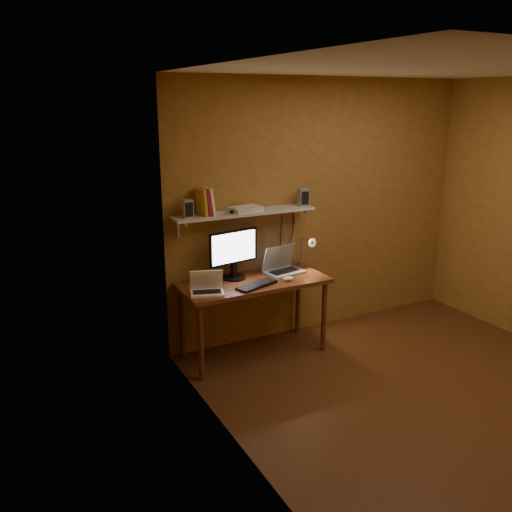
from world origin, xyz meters
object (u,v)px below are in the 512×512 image
desk (254,289)px  speaker_left (188,209)px  speaker_right (303,197)px  shelf_camera (230,212)px  desk_lamp (307,248)px  router (246,209)px  wall_shelf (244,213)px  mouse (288,279)px  netbook (207,287)px  monitor (234,252)px  laptop (282,265)px  keyboard (257,285)px

desk → speaker_left: bearing=162.0°
speaker_right → shelf_camera: (-0.82, -0.07, -0.05)m
desk_lamp → speaker_right: speaker_right is taller
router → shelf_camera: bearing=-160.8°
desk_lamp → speaker_left: 1.32m
wall_shelf → mouse: bearing=-49.7°
netbook → shelf_camera: shelf_camera is taller
speaker_right → monitor: bearing=-167.3°
monitor → mouse: (0.42, -0.29, -0.24)m
laptop → shelf_camera: (-0.54, 0.00, 0.58)m
speaker_left → router: 0.57m
wall_shelf → desk: bearing=-90.0°
laptop → shelf_camera: 0.80m
speaker_left → shelf_camera: size_ratio=1.56×
mouse → wall_shelf: bearing=130.5°
keyboard → speaker_left: size_ratio=2.61×
laptop → router: router is taller
netbook → keyboard: netbook is taller
desk_lamp → mouse: bearing=-144.0°
monitor → keyboard: monitor is taller
desk → mouse: (0.29, -0.14, 0.11)m
mouse → speaker_right: size_ratio=0.65×
wall_shelf → speaker_left: speaker_left is taller
speaker_right → shelf_camera: bearing=-165.4°
desk_lamp → desk: bearing=-169.2°
keyboard → desk_lamp: (0.71, 0.28, 0.20)m
monitor → speaker_left: size_ratio=3.26×
wall_shelf → netbook: wall_shelf is taller
shelf_camera → router: bearing=19.2°
netbook → mouse: size_ratio=3.12×
keyboard → netbook: bearing=156.9°
desk → speaker_left: (-0.56, 0.18, 0.79)m
keyboard → monitor: bearing=89.0°
laptop → mouse: laptop is taller
mouse → router: router is taller
shelf_camera → router: size_ratio=0.36×
wall_shelf → monitor: bearing=-160.6°
laptop → speaker_left: (-0.93, 0.07, 0.63)m
wall_shelf → speaker_left: size_ratio=8.84×
desk → netbook: size_ratio=4.17×
monitor → keyboard: size_ratio=1.25×
desk_lamp → speaker_right: 0.50m
monitor → keyboard: bearing=-82.6°
keyboard → router: 0.72m
wall_shelf → mouse: 0.74m
netbook → speaker_left: bearing=116.3°
speaker_left → desk_lamp: bearing=1.0°
desk → speaker_left: 0.99m
netbook → mouse: bearing=15.1°
desk → wall_shelf: size_ratio=1.00×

